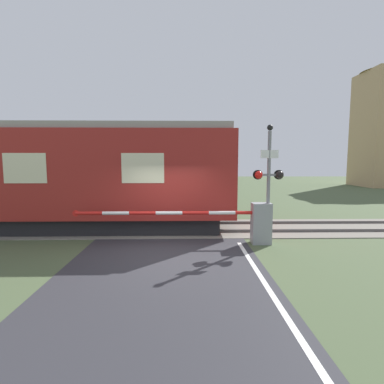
% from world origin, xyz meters
% --- Properties ---
extents(ground_plane, '(80.00, 80.00, 0.00)m').
position_xyz_m(ground_plane, '(0.00, 0.00, 0.00)').
color(ground_plane, '#475638').
extents(track_bed, '(36.00, 3.20, 0.13)m').
position_xyz_m(track_bed, '(0.00, 3.11, 0.02)').
color(track_bed, slate).
rests_on(track_bed, ground_plane).
extents(train, '(14.12, 2.91, 3.96)m').
position_xyz_m(train, '(-4.77, 3.11, 2.03)').
color(train, black).
rests_on(train, ground_plane).
extents(crossing_barrier, '(6.26, 0.44, 1.31)m').
position_xyz_m(crossing_barrier, '(2.44, 0.99, 0.72)').
color(crossing_barrier, gray).
rests_on(crossing_barrier, ground_plane).
extents(signal_post, '(0.96, 0.26, 3.74)m').
position_xyz_m(signal_post, '(3.13, 0.93, 2.12)').
color(signal_post, gray).
rests_on(signal_post, ground_plane).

